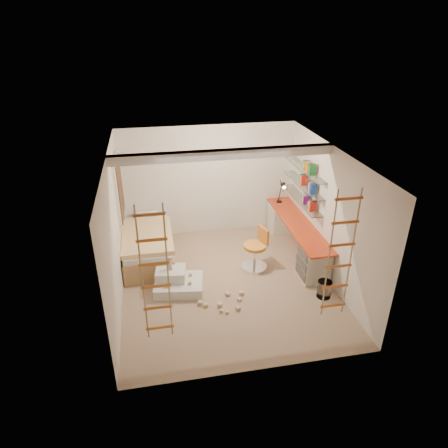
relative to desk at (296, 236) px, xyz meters
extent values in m
plane|color=tan|center=(-1.72, -0.86, -0.40)|extent=(4.50, 4.50, 0.00)
cube|color=white|center=(-1.72, -0.56, 2.12)|extent=(4.00, 0.18, 0.16)
cube|color=white|center=(-3.69, 0.64, 1.15)|extent=(0.06, 1.15, 1.35)
cube|color=#4C2D1E|center=(-3.65, 0.64, 1.15)|extent=(0.02, 1.00, 1.20)
cylinder|color=white|center=(-0.03, -1.63, -0.24)|extent=(0.27, 0.27, 0.33)
cube|color=red|center=(0.00, -0.03, 0.33)|extent=(0.55, 2.80, 0.04)
cube|color=beige|center=(0.00, 1.07, -0.05)|extent=(0.52, 0.55, 0.71)
cube|color=beige|center=(0.00, -1.03, -0.05)|extent=(0.52, 0.55, 0.71)
cube|color=#4C4742|center=(-0.27, -1.03, 0.21)|extent=(0.02, 0.50, 0.18)
cube|color=#4C4742|center=(-0.27, -1.03, -0.01)|extent=(0.02, 0.50, 0.18)
cube|color=#4C4742|center=(-0.27, -1.03, -0.23)|extent=(0.02, 0.50, 0.18)
cube|color=white|center=(0.15, 0.27, 0.75)|extent=(0.25, 1.80, 0.01)
cube|color=white|center=(0.15, 0.27, 1.10)|extent=(0.25, 1.80, 0.01)
cube|color=white|center=(0.15, 0.27, 1.45)|extent=(0.25, 1.80, 0.01)
cube|color=#AD7F51|center=(-3.20, 0.37, -0.18)|extent=(1.00, 2.00, 0.45)
cube|color=white|center=(-3.20, 0.37, 0.11)|extent=(0.95, 1.95, 0.12)
cube|color=#FBA934|center=(-3.20, 0.22, 0.22)|extent=(1.02, 1.60, 0.10)
cube|color=white|center=(-3.20, 1.17, 0.23)|extent=(0.55, 0.35, 0.12)
cylinder|color=black|center=(-0.05, 1.12, 0.36)|extent=(0.14, 0.14, 0.02)
cylinder|color=black|center=(-0.05, 1.12, 0.55)|extent=(0.02, 0.15, 0.36)
cylinder|color=black|center=(-0.05, 1.02, 0.80)|extent=(0.02, 0.27, 0.20)
cone|color=black|center=(-0.05, 0.90, 0.85)|extent=(0.12, 0.14, 0.15)
cylinder|color=#FFEABF|center=(-0.05, 0.86, 0.82)|extent=(0.08, 0.04, 0.08)
cylinder|color=orange|center=(-1.06, -0.45, 0.12)|extent=(0.58, 0.58, 0.07)
cube|color=#C46E25|center=(-0.87, -0.39, 0.33)|extent=(0.15, 0.35, 0.33)
cylinder|color=silver|center=(-1.06, -0.45, -0.11)|extent=(0.07, 0.07, 0.47)
cylinder|color=silver|center=(-1.06, -0.45, -0.38)|extent=(0.67, 0.67, 0.06)
cube|color=silver|center=(-2.66, -0.90, -0.30)|extent=(1.00, 0.83, 0.20)
cube|color=silver|center=(-2.80, -0.78, -0.10)|extent=(0.61, 0.53, 0.20)
cube|color=#CCB284|center=(-2.80, -0.78, 0.04)|extent=(0.09, 0.09, 0.08)
cube|color=#CCB284|center=(-2.80, -0.78, 0.11)|extent=(0.08, 0.08, 0.07)
cube|color=#CCB284|center=(-2.80, -0.78, 0.21)|extent=(0.07, 0.07, 0.12)
cube|color=#CCB284|center=(-2.46, -1.05, -0.17)|extent=(0.06, 0.06, 0.06)
cube|color=#CCB284|center=(-2.42, -0.78, -0.17)|extent=(0.06, 0.06, 0.06)
cube|color=#CCB284|center=(-2.90, -1.08, -0.17)|extent=(0.06, 0.06, 0.06)
cube|color=#CCB284|center=(-2.33, -1.44, -0.37)|extent=(0.07, 0.07, 0.07)
cube|color=#CCB284|center=(-1.69, -1.72, -0.37)|extent=(0.07, 0.07, 0.07)
cube|color=#CCB284|center=(-2.24, -1.52, -0.37)|extent=(0.07, 0.07, 0.07)
cube|color=#CCB284|center=(-1.60, -1.47, -0.37)|extent=(0.07, 0.07, 0.07)
cube|color=#CCB284|center=(-1.90, -1.78, -0.37)|extent=(0.07, 0.07, 0.07)
cube|color=#CCB284|center=(-1.99, -1.72, -0.37)|extent=(0.07, 0.07, 0.07)
cube|color=#CCB284|center=(-1.98, -1.57, -0.37)|extent=(0.07, 0.07, 0.07)
cube|color=#CCB284|center=(-1.53, -1.30, -0.37)|extent=(0.07, 0.07, 0.07)
cube|color=#CCB284|center=(-1.78, -1.27, -0.37)|extent=(0.07, 0.07, 0.07)
cube|color=red|center=(0.15, 0.27, 0.86)|extent=(0.14, 0.52, 0.22)
cube|color=orange|center=(0.15, 0.27, 1.21)|extent=(0.14, 0.64, 0.22)
cube|color=yellow|center=(0.15, 0.27, 1.56)|extent=(0.14, 0.46, 0.22)
camera|label=1|loc=(-3.00, -7.23, 4.18)|focal=32.00mm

